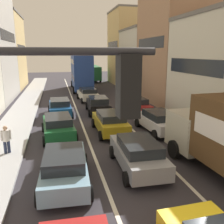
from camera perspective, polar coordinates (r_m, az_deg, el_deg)
The scene contains 16 objects.
sidewalk_left at distance 24.05m, azimuth -20.21°, elevation -0.01°, with size 2.60×64.00×0.14m, color #A5A5A5.
lane_stripe_left at distance 23.92m, azimuth -8.26°, elevation 0.46°, with size 0.16×60.00×0.01m, color silver.
lane_stripe_right at distance 24.41m, azimuth -0.29°, elevation 0.87°, with size 0.16×60.00×0.01m, color silver.
building_row_right at distance 29.15m, azimuth 14.86°, elevation 13.18°, with size 7.20×43.90×12.61m.
sedan_centre_lane_second at distance 11.71m, azimuth 6.07°, elevation -9.54°, with size 2.13×4.34×1.49m.
wagon_left_lane_second at distance 10.56m, azimuth -11.02°, elevation -12.40°, with size 2.23×4.38×1.49m.
hatchback_centre_lane_third at distance 16.78m, azimuth -0.44°, elevation -2.26°, with size 2.09×4.32×1.49m.
sedan_left_lane_third at distance 16.22m, azimuth -12.46°, elevation -3.15°, with size 2.28×4.41×1.49m.
coupe_centre_lane_fourth at distance 22.51m, azimuth -3.27°, elevation 1.83°, with size 2.21×4.37×1.49m.
sedan_left_lane_fourth at distance 21.91m, azimuth -12.07°, elevation 1.21°, with size 2.13×4.34×1.49m.
sedan_centre_lane_fifth at distance 28.29m, azimuth -5.68°, elevation 4.21°, with size 2.30×4.41×1.49m.
sedan_right_lane_behind_truck at distance 17.31m, azimuth 10.70°, elevation -2.00°, with size 2.29×4.41×1.49m.
wagon_right_lane_far at distance 22.31m, azimuth 5.38°, elevation 1.68°, with size 2.15×4.35×1.49m.
bus_mid_queue_primary at distance 36.49m, azimuth -7.24°, elevation 9.48°, with size 3.00×10.56×5.06m.
bus_far_queue_secondary at distance 49.56m, azimuth -4.68°, elevation 9.36°, with size 3.17×10.61×2.90m.
pedestrian_mid_sidewalk at distance 14.23m, azimuth -23.48°, elevation -5.73°, with size 0.51×0.34×1.66m.
Camera 1 is at (-3.48, -3.24, 5.38)m, focal length 39.16 mm.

